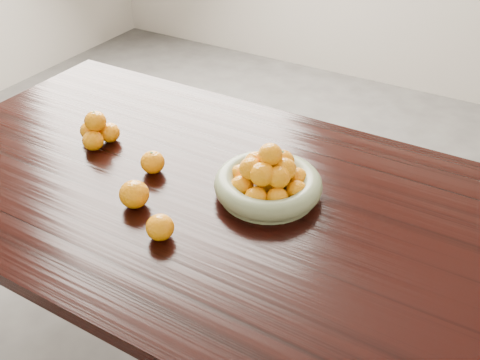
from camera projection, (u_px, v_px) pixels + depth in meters
The scene contains 6 objects.
dining_table at pixel (241, 226), 1.45m from camera, with size 2.00×1.00×0.75m.
fruit_bowl at pixel (268, 180), 1.39m from camera, with size 0.28×0.28×0.15m.
orange_pyramid at pixel (97, 131), 1.61m from camera, with size 0.12×0.12×0.11m.
loose_orange_0 at pixel (153, 162), 1.49m from camera, with size 0.07×0.07×0.06m, color orange.
loose_orange_1 at pixel (134, 194), 1.36m from camera, with size 0.08×0.08×0.07m, color orange.
loose_orange_2 at pixel (160, 227), 1.26m from camera, with size 0.07×0.07×0.06m, color orange.
Camera 1 is at (0.55, -0.96, 1.60)m, focal length 40.00 mm.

